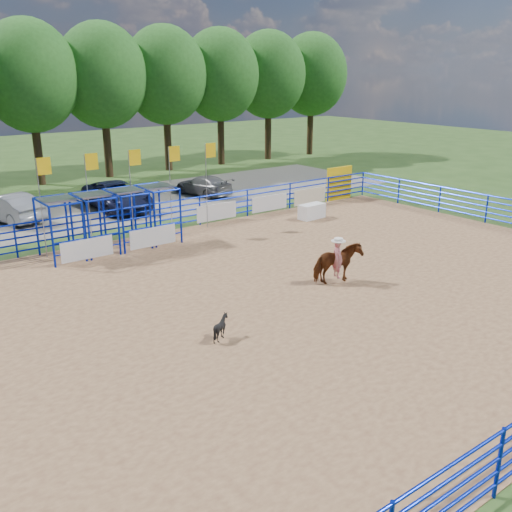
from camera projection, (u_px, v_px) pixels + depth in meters
name	position (u px, v px, depth m)	size (l,w,h in m)	color
ground	(278.00, 297.00, 19.86)	(120.00, 120.00, 0.00)	#395823
arena_dirt	(278.00, 297.00, 19.86)	(30.00, 20.00, 0.02)	#A17750
gravel_strip	(92.00, 208.00, 32.76)	(40.00, 10.00, 0.01)	slate
announcer_table	(312.00, 211.00, 30.27)	(1.46, 0.68, 0.78)	white
horse_and_rider	(337.00, 261.00, 20.91)	(1.92, 1.18, 2.43)	brown
calf	(221.00, 327.00, 16.64)	(0.59, 0.66, 0.73)	black
car_b	(9.00, 207.00, 29.63)	(1.56, 4.48, 1.48)	gray
car_c	(117.00, 196.00, 32.22)	(2.55, 5.52, 1.54)	#161937
car_d	(203.00, 185.00, 36.02)	(1.72, 4.22, 1.22)	#605F62
perimeter_fence	(278.00, 277.00, 19.63)	(30.10, 20.10, 1.50)	#0821BC
chute_assembly	(118.00, 220.00, 25.09)	(19.32, 2.41, 4.20)	#0821BC
treeline	(29.00, 70.00, 37.25)	(56.40, 6.40, 11.24)	#3F2B19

